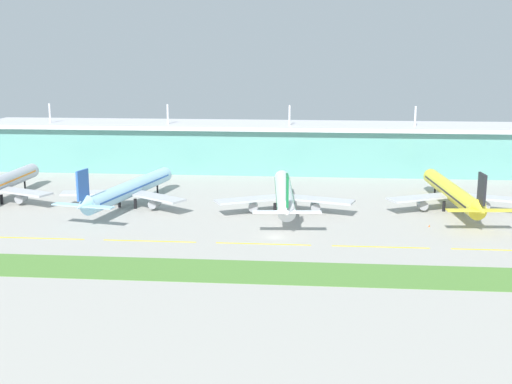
{
  "coord_description": "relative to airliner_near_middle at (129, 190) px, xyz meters",
  "views": [
    {
      "loc": [
        11.29,
        -193.06,
        56.01
      ],
      "look_at": [
        -8.65,
        32.08,
        7.0
      ],
      "focal_mm": 46.39,
      "sensor_mm": 36.0,
      "label": 1
    }
  ],
  "objects": [
    {
      "name": "taxiway_stripe_mid_west",
      "position": [
        17.92,
        -41.92,
        -6.44
      ],
      "size": [
        28.0,
        0.7,
        0.04
      ],
      "primitive_type": "cube",
      "color": "yellow",
      "rests_on": "ground"
    },
    {
      "name": "taxiway_stripe_east",
      "position": [
        119.92,
        -41.92,
        -6.44
      ],
      "size": [
        28.0,
        0.7,
        0.04
      ],
      "primitive_type": "cube",
      "color": "yellow",
      "rests_on": "ground"
    },
    {
      "name": "taxiway_stripe_centre",
      "position": [
        51.92,
        -41.92,
        -6.44
      ],
      "size": [
        28.0,
        0.7,
        0.04
      ],
      "primitive_type": "cube",
      "color": "yellow",
      "rests_on": "ground"
    },
    {
      "name": "safety_cone_left_wingtip",
      "position": [
        103.67,
        -18.1,
        -6.11
      ],
      "size": [
        0.56,
        0.56,
        0.7
      ],
      "primitive_type": "cone",
      "color": "orange",
      "rests_on": "ground"
    },
    {
      "name": "airliner_far_middle",
      "position": [
        115.28,
        5.24,
        -0.0
      ],
      "size": [
        48.64,
        69.37,
        18.9
      ],
      "color": "yellow",
      "rests_on": "ground"
    },
    {
      "name": "ground_plane",
      "position": [
        54.92,
        -34.53,
        -6.46
      ],
      "size": [
        600.0,
        600.0,
        0.0
      ],
      "primitive_type": "plane",
      "color": "#A8A59E"
    },
    {
      "name": "terminal_building",
      "position": [
        54.92,
        77.52,
        4.85
      ],
      "size": [
        288.0,
        34.0,
        31.2
      ],
      "color": "#5B9E93",
      "rests_on": "ground"
    },
    {
      "name": "taxiway_stripe_mid_east",
      "position": [
        85.92,
        -41.92,
        -6.44
      ],
      "size": [
        28.0,
        0.7,
        0.04
      ],
      "primitive_type": "cube",
      "color": "yellow",
      "rests_on": "ground"
    },
    {
      "name": "taxiway_stripe_west",
      "position": [
        -16.08,
        -41.92,
        -6.44
      ],
      "size": [
        28.0,
        0.7,
        0.04
      ],
      "primitive_type": "cube",
      "color": "yellow",
      "rests_on": "ground"
    },
    {
      "name": "airliner_center",
      "position": [
        56.13,
        -2.75,
        -0.0
      ],
      "size": [
        48.66,
        68.28,
        18.9
      ],
      "color": "silver",
      "rests_on": "ground"
    },
    {
      "name": "grass_verge",
      "position": [
        54.92,
        -67.0,
        -6.41
      ],
      "size": [
        300.0,
        18.0,
        0.1
      ],
      "primitive_type": "cube",
      "color": "#518438",
      "rests_on": "ground"
    },
    {
      "name": "airliner_near_middle",
      "position": [
        0.0,
        0.0,
        0.0
      ],
      "size": [
        47.76,
        69.1,
        18.9
      ],
      "color": "#9ED1EA",
      "rests_on": "ground"
    }
  ]
}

